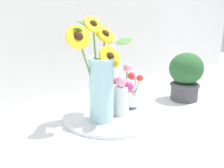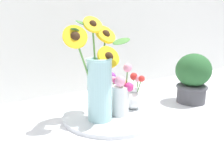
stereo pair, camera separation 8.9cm
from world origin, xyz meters
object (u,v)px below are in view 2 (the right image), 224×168
(serving_tray, at_px, (112,115))
(vase_small_back, at_px, (111,93))
(mason_jar_sunflowers, at_px, (99,78))
(potted_plant, at_px, (193,77))
(vase_bulb_right, at_px, (133,95))
(vase_small_center, at_px, (122,95))

(serving_tray, xyz_separation_m, vase_small_back, (0.05, 0.09, 0.07))
(mason_jar_sunflowers, height_order, potted_plant, mason_jar_sunflowers)
(vase_small_back, xyz_separation_m, potted_plant, (0.39, -0.14, 0.05))
(serving_tray, height_order, mason_jar_sunflowers, mason_jar_sunflowers)
(vase_small_back, bearing_deg, potted_plant, -19.72)
(vase_bulb_right, relative_size, potted_plant, 0.63)
(mason_jar_sunflowers, bearing_deg, vase_bulb_right, 7.18)
(mason_jar_sunflowers, relative_size, vase_bulb_right, 2.52)
(serving_tray, height_order, vase_small_center, vase_small_center)
(serving_tray, xyz_separation_m, mason_jar_sunflowers, (-0.07, -0.02, 0.17))
(vase_small_center, bearing_deg, vase_bulb_right, 20.45)
(potted_plant, bearing_deg, mason_jar_sunflowers, 176.50)
(vase_small_center, distance_m, vase_bulb_right, 0.10)
(serving_tray, bearing_deg, vase_bulb_right, 0.63)
(mason_jar_sunflowers, bearing_deg, vase_small_back, 41.11)
(serving_tray, height_order, vase_small_back, vase_small_back)
(mason_jar_sunflowers, xyz_separation_m, vase_bulb_right, (0.19, 0.02, -0.10))
(mason_jar_sunflowers, distance_m, vase_small_center, 0.13)
(vase_small_center, xyz_separation_m, vase_small_back, (0.03, 0.12, -0.02))
(mason_jar_sunflowers, bearing_deg, serving_tray, 17.07)
(vase_small_center, height_order, vase_bulb_right, vase_small_center)
(mason_jar_sunflowers, height_order, vase_small_back, mason_jar_sunflowers)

